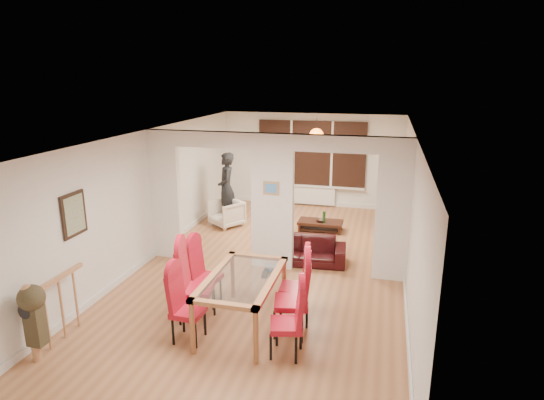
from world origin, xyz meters
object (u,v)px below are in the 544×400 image
at_px(dining_table, 243,301).
at_px(television, 381,212).
at_px(armchair, 227,213).
at_px(bottle, 324,217).
at_px(sofa, 301,250).
at_px(bowl, 321,220).
at_px(dining_chair_lb, 196,284).
at_px(dining_chair_ra, 286,320).
at_px(dining_chair_rb, 291,296).
at_px(dining_chair_la, 188,306).
at_px(person, 226,188).
at_px(dining_chair_lc, 206,274).
at_px(dining_chair_rc, 294,283).
at_px(coffee_table, 320,226).

xyz_separation_m(dining_table, television, (1.89, 5.45, -0.10)).
bearing_deg(armchair, bottle, 37.71).
bearing_deg(sofa, bowl, 82.30).
distance_m(dining_chair_lb, armchair, 4.49).
xyz_separation_m(dining_chair_ra, dining_chair_rb, (-0.04, 0.52, 0.07)).
bearing_deg(television, bottle, 129.80).
relative_size(dining_chair_la, bowl, 4.68).
bearing_deg(dining_chair_ra, dining_chair_la, 165.68).
bearing_deg(person, dining_chair_lc, -8.14).
bearing_deg(bottle, person, 176.58).
xyz_separation_m(person, bottle, (2.47, -0.15, -0.50)).
xyz_separation_m(dining_chair_lb, television, (2.61, 5.45, -0.28)).
relative_size(dining_chair_lc, armchair, 1.49).
height_order(dining_chair_la, television, dining_chair_la).
height_order(dining_chair_lc, dining_chair_ra, dining_chair_lc).
bearing_deg(dining_chair_rb, dining_chair_lc, 149.03).
bearing_deg(person, bottle, 63.20).
bearing_deg(dining_chair_lc, dining_chair_ra, -26.62).
xyz_separation_m(dining_chair_la, armchair, (-1.19, 4.87, -0.20)).
xyz_separation_m(dining_chair_rb, dining_chair_rc, (-0.07, 0.55, -0.06)).
xyz_separation_m(dining_chair_la, dining_chair_rc, (1.28, 1.05, 0.01)).
relative_size(dining_chair_ra, bottle, 3.59).
bearing_deg(coffee_table, dining_chair_ra, -86.76).
height_order(dining_chair_la, armchair, dining_chair_la).
bearing_deg(bowl, television, 33.90).
bearing_deg(sofa, dining_chair_lb, -117.65).
distance_m(dining_chair_lc, dining_chair_rb, 1.61).
relative_size(armchair, bowl, 3.17).
relative_size(dining_chair_lc, coffee_table, 1.00).
distance_m(sofa, armchair, 2.82).
distance_m(dining_table, bottle, 4.50).
height_order(television, bowl, television).
distance_m(sofa, person, 3.11).
height_order(coffee_table, bowl, bowl).
height_order(person, television, person).
height_order(dining_chair_rc, sofa, dining_chair_rc).
distance_m(dining_table, dining_chair_ra, 0.95).
relative_size(sofa, coffee_table, 1.68).
xyz_separation_m(dining_chair_lc, dining_chair_rc, (1.44, 0.00, 0.00)).
height_order(armchair, television, armchair).
distance_m(dining_chair_lc, person, 4.25).
xyz_separation_m(dining_chair_lb, dining_chair_lc, (-0.05, 0.53, -0.07)).
bearing_deg(bowl, sofa, -93.27).
height_order(dining_chair_lc, coffee_table, dining_chair_lc).
bearing_deg(bowl, dining_chair_rc, -87.62).
bearing_deg(dining_chair_rb, bottle, 80.74).
height_order(dining_chair_lc, television, dining_chair_lc).
bearing_deg(bottle, sofa, -96.02).
distance_m(dining_chair_ra, armchair, 5.53).
xyz_separation_m(dining_chair_la, bottle, (1.20, 4.98, -0.13)).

